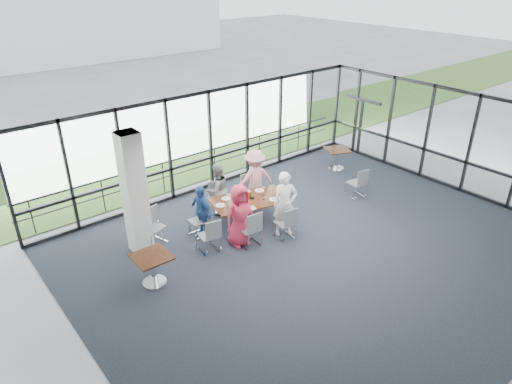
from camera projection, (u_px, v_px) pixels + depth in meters
floor at (322, 250)px, 11.83m from camera, size 12.00×10.00×0.02m
ceiling at (331, 132)px, 10.38m from camera, size 12.00×10.00×0.04m
wall_left at (84, 298)px, 7.70m from camera, size 0.10×10.00×3.20m
curtain_wall_back at (210, 140)px, 14.55m from camera, size 12.00×0.10×3.20m
curtain_wall_right at (455, 140)px, 14.50m from camera, size 0.10×10.00×3.20m
exit_door at (360, 127)px, 17.34m from camera, size 0.12×1.60×2.10m
structural_column at (135, 194)px, 11.13m from camera, size 0.50×0.50×3.20m
apron at (143, 144)px, 18.73m from camera, size 80.00×70.00×0.02m
grass_strip at (168, 158)px, 17.34m from camera, size 80.00×5.00×0.01m
hangar_main at (53, 16)px, 34.80m from camera, size 24.00×10.00×6.00m
guard_rail at (202, 165)px, 15.46m from camera, size 12.00×0.06×0.06m
main_table at (249, 203)px, 12.76m from camera, size 2.31×1.63×0.75m
side_table_left at (152, 261)px, 10.33m from camera, size 0.82×0.82×0.75m
side_table_right at (337, 153)px, 16.19m from camera, size 1.04×1.04×0.75m
diner_near_left at (240, 216)px, 11.69m from camera, size 0.88×0.62×1.71m
diner_near_right at (285, 204)px, 12.14m from camera, size 0.81×0.73×1.81m
diner_far_left at (217, 190)px, 13.20m from camera, size 0.76×0.48×1.56m
diner_far_right at (255, 178)px, 13.59m from camera, size 1.28×0.87×1.80m
diner_end at (201, 211)px, 12.13m from camera, size 0.50×0.88×1.49m
chair_main_nl at (249, 229)px, 11.81m from camera, size 0.52×0.52×0.99m
chair_main_nr at (285, 223)px, 12.15m from camera, size 0.50×0.50×0.90m
chair_main_fl at (222, 197)px, 13.45m from camera, size 0.59×0.59×0.92m
chair_main_fr at (251, 190)px, 13.92m from camera, size 0.50×0.50×0.91m
chair_main_end at (198, 221)px, 12.27m from camera, size 0.45×0.45×0.88m
chair_spare_la at (208, 236)px, 11.57m from camera, size 0.53×0.53×0.92m
chair_spare_lb at (154, 228)px, 11.89m from camera, size 0.58×0.58×0.95m
chair_spare_r at (356, 183)px, 14.32m from camera, size 0.53×0.53×0.93m
plate_nl at (237, 208)px, 12.24m from camera, size 0.28×0.28×0.01m
plate_nr at (274, 199)px, 12.69m from camera, size 0.24×0.24×0.01m
plate_fl at (226, 199)px, 12.74m from camera, size 0.24×0.24×0.01m
plate_fr at (259, 190)px, 13.20m from camera, size 0.27×0.27×0.01m
plate_end at (220, 205)px, 12.39m from camera, size 0.26×0.26×0.01m
tumbler_a at (245, 203)px, 12.35m from camera, size 0.07×0.07×0.14m
tumbler_b at (264, 197)px, 12.68m from camera, size 0.07×0.07×0.14m
tumbler_c at (245, 193)px, 12.95m from camera, size 0.07×0.07×0.13m
tumbler_d at (228, 205)px, 12.29m from camera, size 0.07×0.07×0.13m
menu_a at (250, 209)px, 12.24m from camera, size 0.34×0.26×0.00m
menu_b at (281, 198)px, 12.80m from camera, size 0.33×0.34×0.00m
menu_c at (246, 192)px, 13.11m from camera, size 0.38×0.36×0.00m
condiment_caddy at (252, 198)px, 12.75m from camera, size 0.10×0.07×0.04m
ketchup_bottle at (249, 195)px, 12.75m from camera, size 0.06×0.06×0.18m
green_bottle at (251, 195)px, 12.76m from camera, size 0.05×0.05×0.20m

